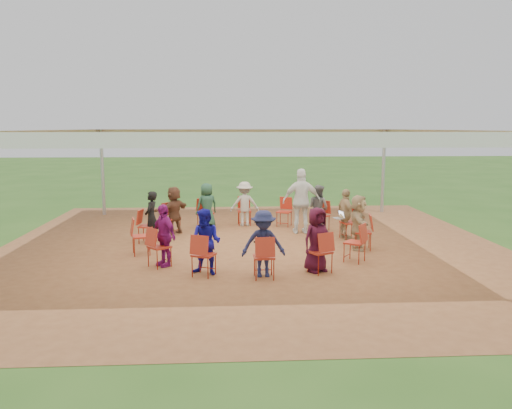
{
  "coord_description": "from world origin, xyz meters",
  "views": [
    {
      "loc": [
        -0.62,
        -12.69,
        3.07
      ],
      "look_at": [
        0.12,
        0.3,
        1.05
      ],
      "focal_mm": 35.0,
      "sensor_mm": 36.0,
      "label": 1
    }
  ],
  "objects": [
    {
      "name": "person_seated_3",
      "position": [
        -1.26,
        2.4,
        0.7
      ],
      "size": [
        0.78,
        0.65,
        1.39
      ],
      "primitive_type": "imported",
      "rotation": [
        0.0,
        0.0,
        -2.66
      ],
      "color": "#234A35",
      "rests_on": "ground"
    },
    {
      "name": "chair_2",
      "position": [
        1.13,
        2.59,
        0.45
      ],
      "size": [
        0.56,
        0.57,
        0.9
      ],
      "primitive_type": null,
      "rotation": [
        0.0,
        0.0,
        2.73
      ],
      "color": "#B12C1A",
      "rests_on": "ground"
    },
    {
      "name": "person_seated_1",
      "position": [
        2.05,
        1.77,
        0.7
      ],
      "size": [
        0.74,
        0.77,
        1.39
      ],
      "primitive_type": "imported",
      "rotation": [
        0.0,
        0.0,
        2.28
      ],
      "color": "slate",
      "rests_on": "ground"
    },
    {
      "name": "chair_12",
      "position": [
        2.27,
        -1.68,
        0.45
      ],
      "size": [
        0.6,
        0.6,
        0.9
      ],
      "primitive_type": null,
      "rotation": [
        0.0,
        0.0,
        0.93
      ],
      "color": "#B12C1A",
      "rests_on": "ground"
    },
    {
      "name": "person_seated_2",
      "position": [
        -0.1,
        2.71,
        0.7
      ],
      "size": [
        0.91,
        0.48,
        1.39
      ],
      "primitive_type": "imported",
      "rotation": [
        0.0,
        0.0,
        -3.1
      ],
      "color": "#ADA79A",
      "rests_on": "ground"
    },
    {
      "name": "chair_7",
      "position": [
        -2.73,
        -0.73,
        0.45
      ],
      "size": [
        0.53,
        0.52,
        0.9
      ],
      "primitive_type": null,
      "rotation": [
        0.0,
        0.0,
        -1.31
      ],
      "color": "#B12C1A",
      "rests_on": "ground"
    },
    {
      "name": "chair_10",
      "position": [
        0.1,
        -2.83,
        0.45
      ],
      "size": [
        0.44,
        0.46,
        0.9
      ],
      "primitive_type": null,
      "rotation": [
        0.0,
        0.0,
        0.04
      ],
      "color": "#B12C1A",
      "rests_on": "ground"
    },
    {
      "name": "dirt_patch",
      "position": [
        0.0,
        0.0,
        0.01
      ],
      "size": [
        13.0,
        13.0,
        0.0
      ],
      "primitive_type": "plane",
      "color": "brown",
      "rests_on": "ground"
    },
    {
      "name": "standing_person",
      "position": [
        1.52,
        1.53,
        0.95
      ],
      "size": [
        1.11,
        0.58,
        1.89
      ],
      "primitive_type": "imported",
      "rotation": [
        0.0,
        0.0,
        3.15
      ],
      "color": "white",
      "rests_on": "ground"
    },
    {
      "name": "chair_9",
      "position": [
        -1.13,
        -2.59,
        0.45
      ],
      "size": [
        0.56,
        0.57,
        0.9
      ],
      "primitive_type": null,
      "rotation": [
        0.0,
        0.0,
        -0.41
      ],
      "color": "#B12C1A",
      "rests_on": "ground"
    },
    {
      "name": "laptop",
      "position": [
        2.46,
        0.66,
        0.65
      ],
      "size": [
        0.31,
        0.35,
        0.21
      ],
      "rotation": [
        0.0,
        0.0,
        1.83
      ],
      "color": "#B7B7BC",
      "rests_on": "ground"
    },
    {
      "name": "person_seated_5",
      "position": [
        -2.66,
        0.51,
        0.7
      ],
      "size": [
        0.42,
        0.56,
        1.39
      ],
      "primitive_type": "imported",
      "rotation": [
        0.0,
        0.0,
        -1.76
      ],
      "color": "black",
      "rests_on": "ground"
    },
    {
      "name": "chair_11",
      "position": [
        1.32,
        -2.5,
        0.45
      ],
      "size": [
        0.58,
        0.59,
        0.9
      ],
      "primitive_type": null,
      "rotation": [
        0.0,
        0.0,
        0.49
      ],
      "color": "#B12C1A",
      "rests_on": "ground"
    },
    {
      "name": "person_seated_6",
      "position": [
        -2.05,
        -1.77,
        0.7
      ],
      "size": [
        0.85,
        0.89,
        1.39
      ],
      "primitive_type": "imported",
      "rotation": [
        0.0,
        0.0,
        -0.86
      ],
      "color": "#8C1770",
      "rests_on": "ground"
    },
    {
      "name": "chair_6",
      "position": [
        -2.78,
        0.53,
        0.45
      ],
      "size": [
        0.51,
        0.49,
        0.9
      ],
      "primitive_type": null,
      "rotation": [
        0.0,
        0.0,
        -1.76
      ],
      "color": "#B12C1A",
      "rests_on": "ground"
    },
    {
      "name": "person_seated_10",
      "position": [
        2.66,
        -0.51,
        0.7
      ],
      "size": [
        0.71,
        1.36,
        1.39
      ],
      "primitive_type": "imported",
      "rotation": [
        0.0,
        0.0,
        1.38
      ],
      "color": "tan",
      "rests_on": "ground"
    },
    {
      "name": "chair_13",
      "position": [
        2.78,
        -0.53,
        0.45
      ],
      "size": [
        0.51,
        0.49,
        0.9
      ],
      "primitive_type": null,
      "rotation": [
        0.0,
        0.0,
        1.38
      ],
      "color": "#B12C1A",
      "rests_on": "ground"
    },
    {
      "name": "chair_4",
      "position": [
        -1.32,
        2.5,
        0.45
      ],
      "size": [
        0.58,
        0.59,
        0.9
      ],
      "primitive_type": null,
      "rotation": [
        0.0,
        0.0,
        -2.66
      ],
      "color": "#B12C1A",
      "rests_on": "ground"
    },
    {
      "name": "ground",
      "position": [
        0.0,
        0.0,
        0.0
      ],
      "size": [
        80.0,
        80.0,
        0.0
      ],
      "primitive_type": "plane",
      "color": "#2D551A",
      "rests_on": "ground"
    },
    {
      "name": "cable_coil",
      "position": [
        0.24,
        0.36,
        0.02
      ],
      "size": [
        0.38,
        0.38,
        0.03
      ],
      "rotation": [
        0.0,
        0.0,
        -0.23
      ],
      "color": "black",
      "rests_on": "ground"
    },
    {
      "name": "chair_0",
      "position": [
        2.73,
        0.73,
        0.45
      ],
      "size": [
        0.53,
        0.52,
        0.9
      ],
      "primitive_type": null,
      "rotation": [
        0.0,
        0.0,
        1.83
      ],
      "color": "#B12C1A",
      "rests_on": "ground"
    },
    {
      "name": "tent",
      "position": [
        0.0,
        0.0,
        2.37
      ],
      "size": [
        10.33,
        10.33,
        3.0
      ],
      "color": "#B2B2B7",
      "rests_on": "ground"
    },
    {
      "name": "person_seated_4",
      "position": [
        -2.18,
        1.61,
        0.7
      ],
      "size": [
        1.15,
        1.32,
        1.39
      ],
      "primitive_type": "imported",
      "rotation": [
        0.0,
        0.0,
        -2.21
      ],
      "color": "brown",
      "rests_on": "ground"
    },
    {
      "name": "person_seated_0",
      "position": [
        2.62,
        0.7,
        0.7
      ],
      "size": [
        0.61,
        0.9,
        1.39
      ],
      "primitive_type": "imported",
      "rotation": [
        0.0,
        0.0,
        1.83
      ],
      "color": "tan",
      "rests_on": "ground"
    },
    {
      "name": "chair_3",
      "position": [
        -0.1,
        2.83,
        0.45
      ],
      "size": [
        0.44,
        0.46,
        0.9
      ],
      "primitive_type": null,
      "rotation": [
        0.0,
        0.0,
        -3.1
      ],
      "color": "#B12C1A",
      "rests_on": "ground"
    },
    {
      "name": "person_seated_8",
      "position": [
        0.1,
        -2.71,
        0.7
      ],
      "size": [
        0.91,
        0.48,
        1.39
      ],
      "primitive_type": "imported",
      "rotation": [
        0.0,
        0.0,
        0.04
      ],
      "color": "#1B2046",
      "rests_on": "ground"
    },
    {
      "name": "person_seated_9",
      "position": [
        1.26,
        -2.4,
        0.7
      ],
      "size": [
        0.78,
        0.65,
        1.39
      ],
      "primitive_type": "imported",
      "rotation": [
        0.0,
        0.0,
        0.49
      ],
      "color": "#3A0B1E",
      "rests_on": "ground"
    },
    {
      "name": "chair_1",
      "position": [
        2.15,
        1.84,
        0.45
      ],
      "size": [
        0.61,
        0.61,
        0.9
      ],
      "primitive_type": null,
      "rotation": [
        0.0,
        0.0,
        2.28
      ],
      "color": "#B12C1A",
      "rests_on": "ground"
    },
    {
      "name": "chair_5",
      "position": [
        -2.27,
        1.68,
        0.45
      ],
      "size": [
        0.6,
        0.6,
        0.9
      ],
      "primitive_type": null,
      "rotation": [
        0.0,
        0.0,
        -2.21
      ],
      "color": "#B12C1A",
      "rests_on": "ground"
    },
    {
      "name": "chair_8",
      "position": [
        -2.15,
        -1.84,
        0.45
      ],
      "size": [
        0.61,
        0.61,
        0.9
      ],
      "primitive_type": null,
      "rotation": [
        0.0,
        0.0,
        -0.86
      ],
      "color": "#B12C1A",
      "rests_on": "ground"
    },
    {
      "name": "person_seated_7",
      "position": [
        -1.08,
        -2.48,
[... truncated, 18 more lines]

